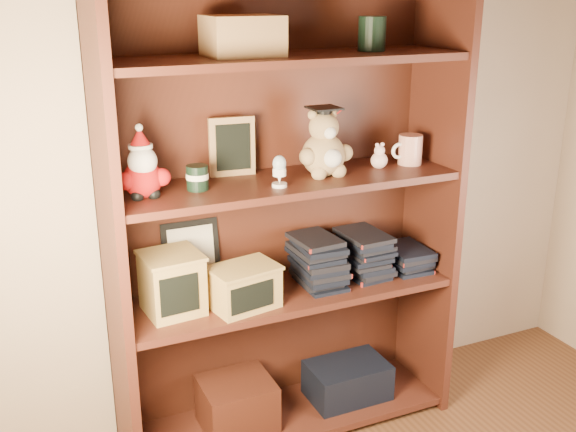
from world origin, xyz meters
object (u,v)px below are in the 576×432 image
teacher_mug (410,150)px  bookcase (281,223)px  grad_teddy_bear (324,149)px  treats_box (172,283)px

teacher_mug → bookcase: bearing=173.9°
bookcase → teacher_mug: bookcase is taller
grad_teddy_bear → treats_box: 0.66m
bookcase → treats_box: 0.43m
grad_teddy_bear → teacher_mug: grad_teddy_bear is taller
grad_teddy_bear → teacher_mug: bearing=1.2°
teacher_mug → treats_box: size_ratio=0.60×
teacher_mug → treats_box: 0.95m
grad_teddy_bear → teacher_mug: (0.34, 0.01, -0.04)m
treats_box → bookcase: bearing=7.2°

